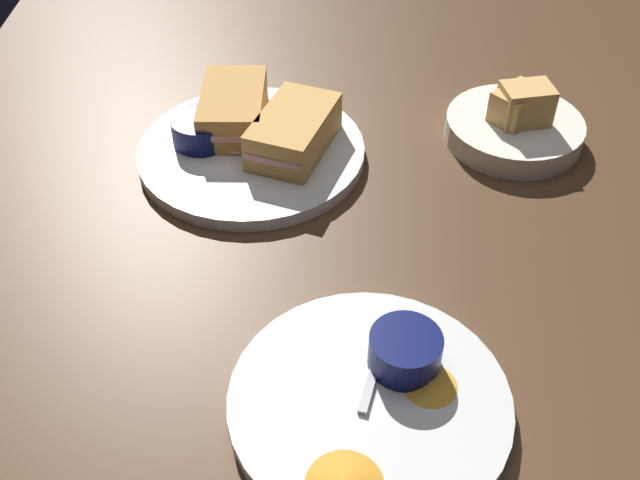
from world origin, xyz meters
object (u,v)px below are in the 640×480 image
object	(u,v)px
bread_basket_rear	(515,125)
spoon_by_gravy_ramekin	(384,349)
plate_sandwich_main	(252,152)
sandwich_half_near	(294,131)
spoon_by_dark_ramekin	(242,151)
plate_chips_companion	(370,402)
ramekin_light_gravy	(405,350)
sandwich_half_far	(233,109)
ramekin_dark_sauce	(201,129)

from	to	relation	value
bread_basket_rear	spoon_by_gravy_ramekin	bearing A→B (deg)	-27.42
plate_sandwich_main	sandwich_half_near	size ratio (longest dim) A/B	1.85
spoon_by_dark_ramekin	plate_chips_companion	size ratio (longest dim) A/B	0.39
ramekin_light_gravy	plate_sandwich_main	bearing A→B (deg)	-153.84
sandwich_half_far	sandwich_half_near	bearing A→B (deg)	57.83
sandwich_half_near	spoon_by_gravy_ramekin	xyz separation A→B (cm)	(31.16, 9.09, -2.04)
plate_sandwich_main	sandwich_half_near	world-z (taller)	sandwich_half_near
ramekin_dark_sauce	spoon_by_dark_ramekin	xyz separation A→B (cm)	(2.62, 5.03, -1.42)
ramekin_dark_sauce	plate_chips_companion	size ratio (longest dim) A/B	0.30
spoon_by_dark_ramekin	ramekin_light_gravy	size ratio (longest dim) A/B	1.46
plate_sandwich_main	ramekin_light_gravy	world-z (taller)	ramekin_light_gravy
sandwich_half_near	plate_chips_companion	distance (cm)	37.04
plate_sandwich_main	ramekin_dark_sauce	size ratio (longest dim) A/B	3.82
spoon_by_dark_ramekin	ramekin_dark_sauce	bearing A→B (deg)	-117.52
ramekin_dark_sauce	sandwich_half_near	bearing A→B (deg)	82.95
sandwich_half_far	plate_chips_companion	bearing A→B (deg)	20.65
spoon_by_dark_ramekin	bread_basket_rear	world-z (taller)	bread_basket_rear
spoon_by_gravy_ramekin	bread_basket_rear	xyz separation A→B (cm)	(-35.36, 18.34, 0.32)
ramekin_dark_sauce	spoon_by_dark_ramekin	distance (cm)	5.84
sandwich_half_near	ramekin_dark_sauce	xyz separation A→B (cm)	(-1.40, -11.32, -0.62)
ramekin_dark_sauce	spoon_by_gravy_ramekin	world-z (taller)	ramekin_dark_sauce
spoon_by_dark_ramekin	plate_chips_companion	bearing A→B (deg)	21.92
sandwich_half_far	spoon_by_dark_ramekin	bearing A→B (deg)	12.91
sandwich_half_far	spoon_by_gravy_ramekin	xyz separation A→B (cm)	(35.99, 16.77, -2.04)
sandwich_half_near	spoon_by_dark_ramekin	bearing A→B (deg)	-79.04
plate_sandwich_main	spoon_by_gravy_ramekin	world-z (taller)	spoon_by_gravy_ramekin
ramekin_dark_sauce	bread_basket_rear	xyz separation A→B (cm)	(-2.80, 38.75, -1.10)
plate_chips_companion	ramekin_light_gravy	bearing A→B (deg)	140.19
ramekin_light_gravy	spoon_by_gravy_ramekin	bearing A→B (deg)	-126.55
sandwich_half_near	bread_basket_rear	xyz separation A→B (cm)	(-4.20, 27.43, -1.72)
sandwich_half_near	spoon_by_gravy_ramekin	bearing A→B (deg)	16.26
plate_sandwich_main	ramekin_dark_sauce	bearing A→B (deg)	-101.17
spoon_by_dark_ramekin	plate_chips_companion	world-z (taller)	spoon_by_dark_ramekin
ramekin_light_gravy	ramekin_dark_sauce	bearing A→B (deg)	-146.83
plate_sandwich_main	spoon_by_gravy_ramekin	xyz separation A→B (cm)	(31.36, 14.32, 1.16)
sandwich_half_far	spoon_by_dark_ramekin	world-z (taller)	sandwich_half_far
sandwich_half_near	plate_chips_companion	world-z (taller)	sandwich_half_near
plate_chips_companion	bread_basket_rear	bearing A→B (deg)	153.94
sandwich_half_near	ramekin_light_gravy	distance (cm)	34.17
sandwich_half_far	spoon_by_gravy_ramekin	size ratio (longest dim) A/B	1.34
plate_sandwich_main	spoon_by_dark_ramekin	world-z (taller)	spoon_by_dark_ramekin
ramekin_dark_sauce	spoon_by_gravy_ramekin	xyz separation A→B (cm)	(32.56, 20.41, -1.42)
sandwich_half_near	spoon_by_dark_ramekin	world-z (taller)	sandwich_half_near
plate_chips_companion	bread_basket_rear	size ratio (longest dim) A/B	1.43
sandwich_half_far	plate_chips_companion	world-z (taller)	sandwich_half_far
sandwich_half_near	spoon_by_gravy_ramekin	world-z (taller)	sandwich_half_near
plate_chips_companion	spoon_by_dark_ramekin	bearing A→B (deg)	-158.08
ramekin_dark_sauce	plate_sandwich_main	bearing A→B (deg)	78.83
sandwich_half_near	bread_basket_rear	size ratio (longest dim) A/B	0.87
sandwich_half_near	ramekin_light_gravy	bearing A→B (deg)	18.40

